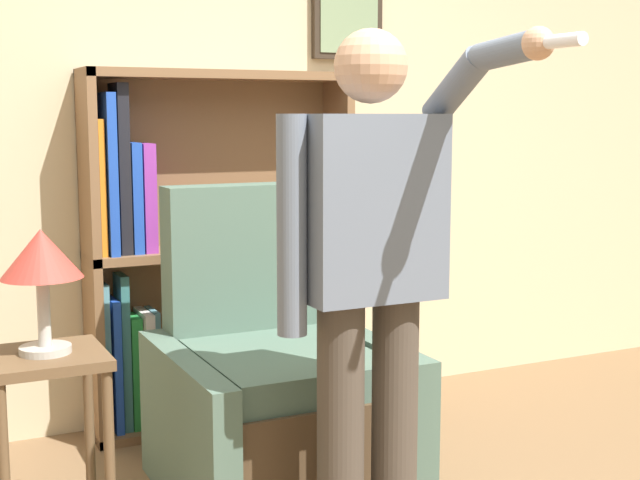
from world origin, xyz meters
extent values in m
cube|color=beige|center=(0.00, 2.03, 1.40)|extent=(8.00, 0.06, 2.80)
cube|color=#33281E|center=(0.63, 1.98, 1.98)|extent=(0.38, 0.04, 0.50)
cube|color=gray|center=(0.63, 1.96, 1.98)|extent=(0.32, 0.01, 0.44)
cube|color=brown|center=(-0.70, 1.85, 0.83)|extent=(0.04, 0.28, 1.66)
cube|color=brown|center=(0.51, 1.85, 0.83)|extent=(0.04, 0.28, 1.66)
cube|color=brown|center=(-0.10, 1.98, 0.83)|extent=(1.25, 0.01, 1.66)
cube|color=brown|center=(-0.10, 1.85, 0.02)|extent=(1.25, 0.28, 0.04)
cube|color=brown|center=(-0.10, 1.85, 0.83)|extent=(1.25, 0.28, 0.04)
cube|color=brown|center=(-0.10, 1.85, 1.64)|extent=(1.25, 0.28, 0.04)
cube|color=#5B99A8|center=(-0.66, 1.85, 0.38)|extent=(0.03, 0.16, 0.68)
cube|color=#1E47B2|center=(-0.62, 1.85, 0.34)|extent=(0.03, 0.20, 0.60)
cube|color=#337070|center=(-0.58, 1.85, 0.40)|extent=(0.04, 0.16, 0.71)
cube|color=#238438|center=(-0.53, 1.85, 0.30)|extent=(0.05, 0.17, 0.52)
cube|color=white|center=(-0.48, 1.85, 0.31)|extent=(0.04, 0.24, 0.54)
cube|color=#5B99A8|center=(-0.44, 1.85, 0.31)|extent=(0.03, 0.19, 0.54)
cube|color=orange|center=(-0.66, 1.85, 1.15)|extent=(0.03, 0.19, 0.59)
cube|color=#1E47B2|center=(-0.62, 1.85, 1.20)|extent=(0.04, 0.24, 0.71)
cube|color=black|center=(-0.56, 1.85, 1.22)|extent=(0.05, 0.18, 0.75)
cube|color=#1E47B2|center=(-0.51, 1.85, 1.09)|extent=(0.04, 0.18, 0.49)
cube|color=purple|center=(-0.45, 1.85, 1.09)|extent=(0.05, 0.18, 0.48)
cube|color=#4C3823|center=(-0.18, 0.98, 0.23)|extent=(0.66, 0.84, 0.46)
cube|color=#4C6656|center=(-0.18, 0.94, 0.52)|extent=(0.62, 0.72, 0.12)
cube|color=#4C6656|center=(-0.18, 1.36, 0.70)|extent=(0.66, 0.16, 0.95)
cube|color=#4C6656|center=(-0.56, 0.98, 0.29)|extent=(0.10, 0.92, 0.59)
cube|color=#4C6656|center=(0.20, 0.98, 0.29)|extent=(0.10, 0.92, 0.59)
cylinder|color=#473D33|center=(-0.25, 0.33, 0.45)|extent=(0.15, 0.15, 0.89)
cylinder|color=#473D33|center=(-0.05, 0.33, 0.45)|extent=(0.15, 0.15, 0.89)
cube|color=slate|center=(-0.15, 0.33, 1.18)|extent=(0.44, 0.24, 0.57)
sphere|color=tan|center=(-0.15, 0.33, 1.61)|extent=(0.23, 0.23, 0.23)
cylinder|color=slate|center=(-0.41, 0.33, 1.13)|extent=(0.09, 0.09, 0.66)
cylinder|color=slate|center=(0.08, 0.22, 1.54)|extent=(0.09, 0.28, 0.23)
cylinder|color=slate|center=(0.08, -0.03, 1.63)|extent=(0.08, 0.27, 0.10)
sphere|color=tan|center=(0.08, -0.16, 1.65)|extent=(0.09, 0.09, 0.09)
cylinder|color=white|center=(0.08, -0.25, 1.65)|extent=(0.04, 0.15, 0.04)
cube|color=brown|center=(-1.05, 0.94, 0.65)|extent=(0.39, 0.39, 0.04)
cylinder|color=brown|center=(-0.88, 0.77, 0.32)|extent=(0.04, 0.04, 0.63)
cylinder|color=brown|center=(-0.88, 1.10, 0.32)|extent=(0.04, 0.04, 0.63)
cylinder|color=#B7B2A8|center=(-1.05, 0.94, 0.68)|extent=(0.17, 0.17, 0.02)
cylinder|color=#B7B2A8|center=(-1.05, 0.94, 0.81)|extent=(0.04, 0.04, 0.23)
cone|color=#B2382D|center=(-1.05, 0.94, 1.01)|extent=(0.27, 0.27, 0.16)
camera|label=1|loc=(-1.48, -2.06, 1.46)|focal=50.00mm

